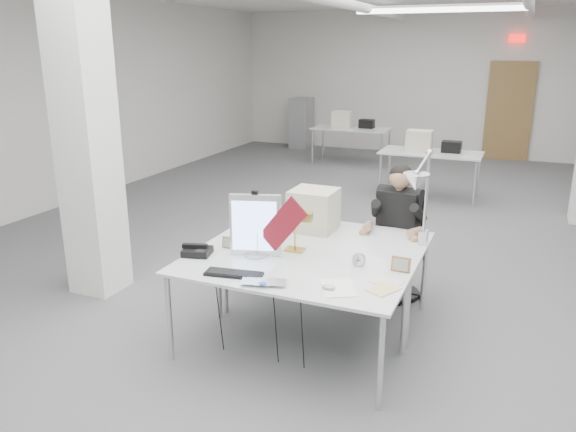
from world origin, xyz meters
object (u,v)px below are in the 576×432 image
at_px(office_chair, 398,244).
at_px(beige_monitor, 314,210).
at_px(laptop, 263,286).
at_px(architect_lamp, 421,206).
at_px(seated_person, 399,211).
at_px(bankers_lamp, 295,234).
at_px(desk_main, 288,271).
at_px(monitor, 255,225).
at_px(desk_phone, 197,252).

distance_m(office_chair, beige_monitor, 0.94).
relative_size(laptop, architect_lamp, 0.40).
distance_m(seated_person, bankers_lamp, 1.22).
relative_size(desk_main, seated_person, 2.17).
xyz_separation_m(office_chair, beige_monitor, (-0.70, -0.49, 0.40)).
distance_m(seated_person, monitor, 1.55).
relative_size(desk_phone, architect_lamp, 0.27).
xyz_separation_m(seated_person, architect_lamp, (0.31, -0.69, 0.26)).
height_order(monitor, desk_phone, monitor).
bearing_deg(desk_main, laptop, -95.89).
relative_size(monitor, beige_monitor, 1.28).
bearing_deg(office_chair, desk_main, -102.16).
distance_m(desk_phone, beige_monitor, 1.20).
xyz_separation_m(office_chair, seated_person, (0.00, -0.05, 0.36)).
bearing_deg(monitor, architect_lamp, 8.39).
bearing_deg(monitor, beige_monitor, 59.77).
xyz_separation_m(desk_main, bankers_lamp, (-0.11, 0.41, 0.16)).
height_order(beige_monitor, architect_lamp, architect_lamp).
xyz_separation_m(desk_main, seated_person, (0.54, 1.44, 0.16)).
relative_size(seated_person, monitor, 1.61).
bearing_deg(office_chair, laptop, -99.55).
xyz_separation_m(bankers_lamp, architect_lamp, (0.96, 0.34, 0.25)).
height_order(desk_main, desk_phone, desk_phone).
bearing_deg(bankers_lamp, monitor, -147.82).
bearing_deg(beige_monitor, architect_lamp, -13.30).
bearing_deg(seated_person, desk_phone, -125.63).
bearing_deg(monitor, bankers_lamp, 24.96).
height_order(desk_main, bankers_lamp, bankers_lamp).
xyz_separation_m(desk_main, office_chair, (0.54, 1.49, -0.20)).
height_order(monitor, laptop, monitor).
height_order(bankers_lamp, desk_phone, bankers_lamp).
bearing_deg(desk_phone, bankers_lamp, 16.99).
bearing_deg(desk_phone, monitor, 8.62).
bearing_deg(bankers_lamp, desk_main, -84.80).
relative_size(desk_main, beige_monitor, 4.46).
bearing_deg(architect_lamp, laptop, -104.70).
relative_size(office_chair, seated_person, 1.31).
xyz_separation_m(seated_person, bankers_lamp, (-0.64, -1.03, 0.01)).
xyz_separation_m(seated_person, desk_phone, (-1.35, -1.43, -0.12)).
height_order(laptop, architect_lamp, architect_lamp).
bearing_deg(seated_person, monitor, -117.91).
bearing_deg(office_chair, seated_person, -82.42).
xyz_separation_m(laptop, beige_monitor, (-0.13, 1.38, 0.18)).
xyz_separation_m(office_chair, monitor, (-0.90, -1.31, 0.47)).
relative_size(bankers_lamp, beige_monitor, 0.75).
distance_m(desk_main, architect_lamp, 1.21).
bearing_deg(architect_lamp, bankers_lamp, -136.72).
xyz_separation_m(seated_person, beige_monitor, (-0.70, -0.44, 0.05)).
bearing_deg(desk_main, office_chair, 70.27).
relative_size(bankers_lamp, desk_phone, 1.37).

